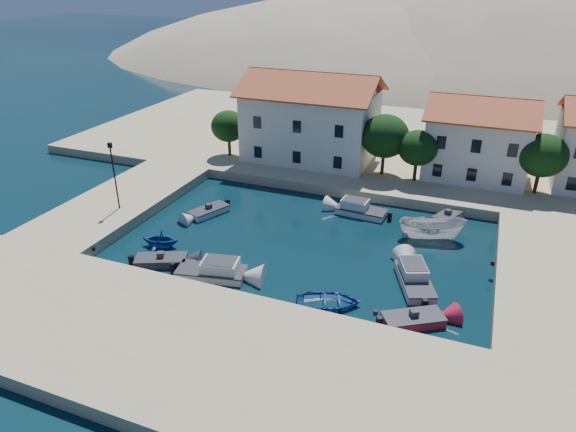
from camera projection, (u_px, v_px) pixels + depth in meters
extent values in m
plane|color=black|center=(256.00, 307.00, 34.96)|extent=(400.00, 400.00, 0.00)
cube|color=tan|center=(212.00, 357.00, 29.72)|extent=(52.00, 12.00, 1.00)
cube|color=tan|center=(121.00, 202.00, 49.45)|extent=(8.00, 20.00, 1.00)
cube|color=tan|center=(395.00, 144.00, 65.88)|extent=(80.00, 36.00, 1.00)
ellipsoid|color=gray|center=(396.00, 136.00, 139.03)|extent=(198.00, 126.00, 72.00)
ellipsoid|color=gray|center=(569.00, 151.00, 142.93)|extent=(220.00, 176.00, 99.00)
cube|color=silver|center=(311.00, 125.00, 58.33)|extent=(14.00, 9.00, 7.50)
pyramid|color=#983822|center=(312.00, 82.00, 56.23)|extent=(14.70, 9.45, 2.20)
cube|color=silver|center=(477.00, 145.00, 53.38)|extent=(10.00, 8.00, 6.50)
pyramid|color=#983822|center=(484.00, 106.00, 51.58)|extent=(10.50, 8.40, 1.80)
cylinder|color=#382314|center=(229.00, 145.00, 59.91)|extent=(0.36, 0.36, 2.50)
ellipsoid|color=black|center=(228.00, 126.00, 58.93)|extent=(4.00, 4.00, 3.60)
cylinder|color=#382314|center=(383.00, 161.00, 54.21)|extent=(0.36, 0.36, 3.00)
ellipsoid|color=black|center=(385.00, 136.00, 53.04)|extent=(5.00, 5.00, 4.50)
cylinder|color=#382314|center=(415.00, 169.00, 52.74)|extent=(0.36, 0.36, 2.50)
ellipsoid|color=black|center=(418.00, 148.00, 51.76)|extent=(4.00, 4.00, 3.60)
cylinder|color=#382314|center=(537.00, 180.00, 49.68)|extent=(0.36, 0.36, 2.75)
ellipsoid|color=black|center=(543.00, 155.00, 48.61)|extent=(4.60, 4.60, 4.14)
cylinder|color=black|center=(115.00, 178.00, 45.76)|extent=(0.14, 0.14, 6.00)
cube|color=black|center=(110.00, 145.00, 44.45)|extent=(0.35, 0.25, 0.45)
cylinder|color=black|center=(93.00, 249.00, 39.90)|extent=(0.36, 0.36, 0.30)
cylinder|color=black|center=(375.00, 313.00, 32.46)|extent=(0.36, 0.36, 0.30)
cylinder|color=black|center=(493.00, 263.00, 37.93)|extent=(0.36, 0.36, 0.30)
cube|color=#2E2E33|center=(161.00, 261.00, 39.96)|extent=(4.20, 3.12, 0.90)
cube|color=#2E2E33|center=(161.00, 257.00, 39.81)|extent=(4.30, 3.19, 0.10)
cube|color=#2E2E33|center=(161.00, 255.00, 39.72)|extent=(0.66, 0.66, 0.50)
cube|color=silver|center=(212.00, 273.00, 38.36)|extent=(5.36, 3.13, 0.90)
cube|color=#2E2E33|center=(211.00, 269.00, 38.22)|extent=(5.49, 3.20, 0.10)
cube|color=silver|center=(211.00, 265.00, 38.06)|extent=(2.98, 2.33, 0.90)
imported|color=navy|center=(329.00, 305.00, 35.12)|extent=(5.21, 4.44, 0.91)
cube|color=maroon|center=(413.00, 320.00, 33.21)|extent=(4.17, 3.50, 0.90)
cube|color=#2E2E33|center=(414.00, 316.00, 33.07)|extent=(4.26, 3.57, 0.10)
cube|color=#2E2E33|center=(414.00, 313.00, 32.98)|extent=(0.69, 0.69, 0.50)
cube|color=silver|center=(414.00, 282.00, 37.26)|extent=(3.73, 5.34, 0.90)
cube|color=#2E2E33|center=(415.00, 278.00, 37.11)|extent=(3.81, 5.46, 0.10)
cube|color=silver|center=(416.00, 274.00, 36.95)|extent=(2.57, 3.07, 0.90)
imported|color=silver|center=(430.00, 239.00, 43.78)|extent=(5.92, 3.52, 2.15)
cube|color=silver|center=(447.00, 218.00, 46.97)|extent=(2.63, 3.51, 0.90)
cube|color=#2E2E33|center=(448.00, 214.00, 46.83)|extent=(2.69, 3.59, 0.10)
cube|color=#2E2E33|center=(448.00, 212.00, 46.74)|extent=(0.66, 0.66, 0.50)
imported|color=navy|center=(161.00, 246.00, 42.65)|extent=(3.62, 3.30, 1.63)
cube|color=silver|center=(209.00, 212.00, 48.10)|extent=(2.98, 4.08, 0.90)
cube|color=#2E2E33|center=(209.00, 209.00, 47.96)|extent=(3.04, 4.17, 0.10)
cube|color=#2E2E33|center=(209.00, 206.00, 47.86)|extent=(0.66, 0.66, 0.50)
cube|color=silver|center=(361.00, 212.00, 48.00)|extent=(4.68, 2.25, 0.90)
cube|color=#2E2E33|center=(361.00, 209.00, 47.86)|extent=(4.79, 2.29, 0.10)
cube|color=silver|center=(362.00, 205.00, 47.70)|extent=(2.52, 1.81, 0.90)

